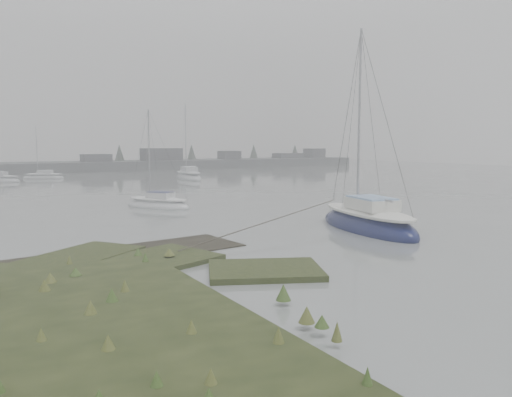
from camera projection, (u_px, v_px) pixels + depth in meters
name	position (u px, v px, depth m)	size (l,w,h in m)	color
ground	(65.00, 193.00, 41.42)	(160.00, 160.00, 0.00)	slate
far_shoreline	(199.00, 163.00, 82.25)	(60.00, 8.00, 4.15)	#4C4F51
sailboat_main	(367.00, 223.00, 23.61)	(3.76, 7.57, 10.22)	#0E133D
sailboat_white	(158.00, 204.00, 31.67)	(3.84, 4.84, 6.68)	silver
sailboat_far_b	(188.00, 177.00, 56.93)	(2.97, 6.83, 9.33)	silver
sailboat_far_c	(44.00, 177.00, 57.37)	(4.79, 3.45, 6.50)	#A4AAAE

